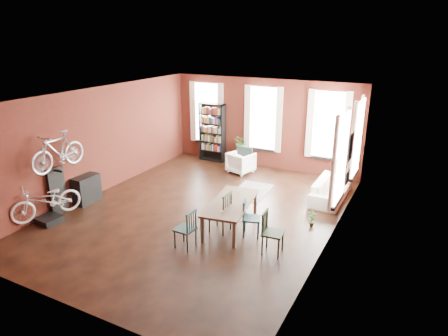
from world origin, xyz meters
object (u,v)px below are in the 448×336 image
Objects in this scene: dining_table at (231,215)px; plant_stand at (240,158)px; bookshelf at (212,132)px; dining_chair_a at (185,229)px; dining_chair_c at (273,233)px; cream_sofa at (331,186)px; console_table at (87,189)px; white_armchair at (241,161)px; dining_chair_d at (251,218)px; bicycle_floor at (44,185)px; bike_trainer at (49,220)px; dining_chair_b at (220,212)px.

dining_table is 4.98m from plant_stand.
bookshelf reaches higher than dining_table.
dining_chair_c reaches higher than dining_chair_a.
bookshelf is (-3.14, 4.69, 0.75)m from dining_table.
dining_table is at bearing 148.79° from cream_sofa.
dining_chair_c is at bearing -34.72° from dining_table.
white_armchair is at bearing 57.04° from console_table.
dining_chair_d is at bearing -52.13° from bookshelf.
cream_sofa is at bearing -11.98° from dining_chair_c.
bookshelf is at bearing 19.34° from dining_chair_d.
bicycle_floor is (-4.30, -1.95, 0.69)m from dining_table.
dining_chair_d is 5.27m from bike_trainer.
plant_stand is 0.33× the size of bicycle_floor.
dining_chair_a is (-0.49, -1.36, 0.11)m from dining_table.
bookshelf is at bearing 76.17° from console_table.
bookshelf reaches higher than dining_chair_b.
dining_table is at bearing -67.49° from plant_stand.
dining_chair_a is 1.70× the size of bike_trainer.
dining_chair_a reaches higher than plant_stand.
plant_stand is at bearing 9.59° from dining_chair_d.
dining_chair_b reaches higher than white_armchair.
cream_sofa is (0.43, 3.67, -0.09)m from dining_chair_c.
bookshelf is at bearing 34.85° from dining_chair_c.
dining_chair_a is at bearing -76.59° from plant_stand.
bicycle_floor reaches higher than bike_trainer.
dining_chair_c is at bearing 112.61° from dining_chair_a.
cream_sofa is (2.30, 4.35, -0.06)m from dining_chair_a.
dining_chair_b is at bearing 164.51° from dining_chair_a.
dining_chair_b is 0.50× the size of cream_sofa.
white_armchair is at bearing 64.78° from bike_trainer.
bike_trainer is 0.96m from bicycle_floor.
dining_chair_a is 1.14× the size of white_armchair.
bike_trainer is 0.93× the size of plant_stand.
bicycle_floor reaches higher than console_table.
bookshelf is at bearing 100.06° from bicycle_floor.
dining_chair_c is at bearing 78.19° from dining_chair_b.
bookshelf is 6.82m from bike_trainer.
dining_chair_d reaches higher than plant_stand.
dining_chair_b is at bearing 41.67° from bicycle_floor.
dining_table is 2.57× the size of console_table.
cream_sofa is 3.82× the size of bike_trainer.
dining_chair_d is 0.42× the size of bookshelf.
dining_chair_d reaches higher than console_table.
dining_chair_c reaches higher than plant_stand.
bookshelf reaches higher than dining_chair_d.
dining_table is 2.22× the size of dining_chair_a.
console_table is at bearing 75.45° from dining_chair_d.
dining_table is at bearing -56.25° from bookshelf.
dining_chair_d is 1.57× the size of plant_stand.
dining_chair_c is 0.47× the size of cream_sofa.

